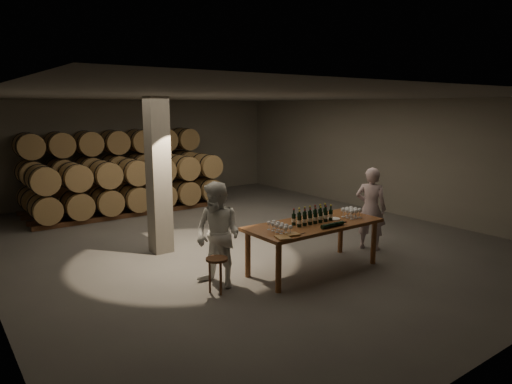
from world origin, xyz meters
TOP-DOWN VIEW (x-y plane):
  - room at (-1.80, 0.20)m, footprint 12.00×12.00m
  - tasting_table at (0.00, -2.50)m, footprint 2.60×1.10m
  - barrel_stack_back at (-0.96, 5.20)m, footprint 5.48×0.95m
  - barrel_stack_front at (-0.96, 3.80)m, footprint 5.48×0.95m
  - bottle_cluster at (-0.02, -2.48)m, footprint 0.86×0.23m
  - lying_bottles at (0.07, -2.91)m, footprint 0.61×0.08m
  - glass_cluster_left at (-0.89, -2.59)m, footprint 0.19×0.52m
  - glass_cluster_right at (0.88, -2.60)m, footprint 0.31×0.31m
  - plate at (0.50, -2.51)m, footprint 0.25×0.25m
  - notebook_near at (-0.86, -2.88)m, footprint 0.25×0.22m
  - notebook_corner at (-1.09, -2.92)m, footprint 0.28×0.31m
  - pen at (-0.66, -2.92)m, footprint 0.15×0.04m
  - stool at (-2.00, -2.35)m, footprint 0.36×0.36m
  - person_man at (1.86, -2.26)m, footprint 0.68×0.76m
  - person_woman at (-1.82, -2.12)m, footprint 0.93×1.04m

SIDE VIEW (x-z plane):
  - stool at x=-2.00m, z-range 0.19..0.78m
  - tasting_table at x=0.00m, z-range 0.35..1.25m
  - barrel_stack_front at x=-0.96m, z-range 0.04..1.61m
  - person_man at x=1.86m, z-range 0.00..1.76m
  - person_woman at x=-1.82m, z-range 0.00..1.78m
  - pen at x=-0.66m, z-range 0.90..0.91m
  - plate at x=0.50m, z-range 0.90..0.92m
  - notebook_corner at x=-1.09m, z-range 0.90..0.92m
  - notebook_near at x=-0.86m, z-range 0.90..0.93m
  - lying_bottles at x=0.07m, z-range 0.90..0.98m
  - bottle_cluster at x=-0.02m, z-range 0.86..1.16m
  - glass_cluster_left at x=-0.89m, z-range 0.93..1.09m
  - glass_cluster_right at x=0.88m, z-range 0.94..1.13m
  - barrel_stack_back at x=-0.96m, z-range 0.04..2.35m
  - room at x=-1.80m, z-range -4.40..7.60m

